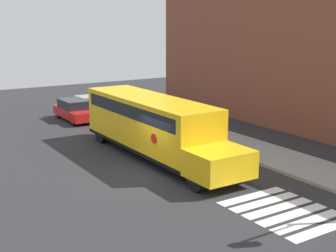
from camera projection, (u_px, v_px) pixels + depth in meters
ground_plane at (150, 174)px, 21.12m from camera, size 60.00×60.00×0.00m
sidewalk_strip at (257, 151)px, 24.52m from camera, size 44.00×3.00×0.15m
crosswalk_stripes at (285, 211)px, 16.99m from camera, size 4.00×3.20×0.01m
school_bus at (153, 123)px, 23.41m from camera, size 11.43×2.57×2.98m
parked_car at (75, 110)px, 32.18m from camera, size 4.25×1.71×1.41m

